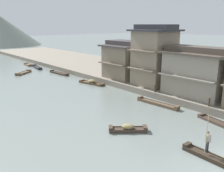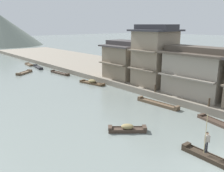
# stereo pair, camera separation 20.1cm
# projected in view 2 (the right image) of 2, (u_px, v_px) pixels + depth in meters

# --- Properties ---
(riverbank_right) EXTENTS (18.00, 110.00, 0.86)m
(riverbank_right) POSITION_uv_depth(u_px,v_px,m) (122.00, 70.00, 49.50)
(riverbank_right) COLOR gray
(riverbank_right) RESTS_ON ground
(boat_foreground_poled) EXTENTS (0.98, 5.27, 0.48)m
(boat_foreground_poled) POSITION_uv_depth(u_px,v_px,m) (215.00, 160.00, 17.29)
(boat_foreground_poled) COLOR #33281E
(boat_foreground_poled) RESTS_ON ground
(boatman_person) EXTENTS (0.57, 0.31, 3.04)m
(boatman_person) POSITION_uv_depth(u_px,v_px,m) (207.00, 140.00, 17.55)
(boatman_person) COLOR black
(boatman_person) RESTS_ON boat_foreground_poled
(boat_moored_nearest) EXTENTS (1.73, 5.28, 0.52)m
(boat_moored_nearest) POSITION_uv_depth(u_px,v_px,m) (38.00, 67.00, 54.60)
(boat_moored_nearest) COLOR #232326
(boat_moored_nearest) RESTS_ON ground
(boat_moored_second) EXTENTS (1.25, 5.83, 0.52)m
(boat_moored_second) POSITION_uv_depth(u_px,v_px,m) (158.00, 104.00, 29.61)
(boat_moored_second) COLOR brown
(boat_moored_second) RESTS_ON ground
(boat_moored_third) EXTENTS (2.12, 5.00, 0.76)m
(boat_moored_third) POSITION_uv_depth(u_px,v_px,m) (92.00, 82.00, 40.08)
(boat_moored_third) COLOR brown
(boat_moored_third) RESTS_ON ground
(boat_moored_far) EXTENTS (3.28, 2.91, 0.72)m
(boat_moored_far) POSITION_uv_depth(u_px,v_px,m) (127.00, 129.00, 22.28)
(boat_moored_far) COLOR #423328
(boat_moored_far) RESTS_ON ground
(boat_midriver_drifting) EXTENTS (4.04, 3.36, 0.50)m
(boat_midriver_drifting) POSITION_uv_depth(u_px,v_px,m) (24.00, 73.00, 48.56)
(boat_midriver_drifting) COLOR brown
(boat_midriver_drifting) RESTS_ON ground
(boat_midriver_upstream) EXTENTS (2.16, 5.72, 0.36)m
(boat_midriver_upstream) POSITION_uv_depth(u_px,v_px,m) (223.00, 125.00, 23.46)
(boat_midriver_upstream) COLOR #423328
(boat_midriver_upstream) RESTS_ON ground
(boat_upstream_distant) EXTENTS (1.42, 3.94, 0.44)m
(boat_upstream_distant) POSITION_uv_depth(u_px,v_px,m) (29.00, 65.00, 58.48)
(boat_upstream_distant) COLOR brown
(boat_upstream_distant) RESTS_ON ground
(boat_crossing_west) EXTENTS (1.35, 5.68, 0.50)m
(boat_crossing_west) POSITION_uv_depth(u_px,v_px,m) (60.00, 73.00, 48.15)
(boat_crossing_west) COLOR #423328
(boat_crossing_west) RESTS_ON ground
(house_waterfront_second) EXTENTS (5.50, 8.39, 6.14)m
(house_waterfront_second) POSITION_uv_depth(u_px,v_px,m) (197.00, 72.00, 30.04)
(house_waterfront_second) COLOR gray
(house_waterfront_second) RESTS_ON riverbank_right
(house_waterfront_tall) EXTENTS (6.13, 5.80, 8.74)m
(house_waterfront_tall) POSITION_uv_depth(u_px,v_px,m) (155.00, 56.00, 35.15)
(house_waterfront_tall) COLOR gray
(house_waterfront_tall) RESTS_ON riverbank_right
(house_waterfront_narrow) EXTENTS (7.06, 6.75, 6.14)m
(house_waterfront_narrow) POSITION_uv_depth(u_px,v_px,m) (126.00, 60.00, 40.55)
(house_waterfront_narrow) COLOR #7F705B
(house_waterfront_narrow) RESTS_ON riverbank_right
(mooring_post_dock_near) EXTENTS (0.20, 0.20, 0.93)m
(mooring_post_dock_near) POSITION_uv_depth(u_px,v_px,m) (209.00, 102.00, 26.43)
(mooring_post_dock_near) COLOR #473828
(mooring_post_dock_near) RESTS_ON riverbank_right
(mooring_post_dock_mid) EXTENTS (0.20, 0.20, 0.98)m
(mooring_post_dock_mid) POSITION_uv_depth(u_px,v_px,m) (155.00, 88.00, 32.08)
(mooring_post_dock_mid) COLOR #473828
(mooring_post_dock_mid) RESTS_ON riverbank_right
(hill_far_centre) EXTENTS (38.26, 38.26, 14.46)m
(hill_far_centre) POSITION_uv_depth(u_px,v_px,m) (0.00, 30.00, 112.63)
(hill_far_centre) COLOR slate
(hill_far_centre) RESTS_ON ground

